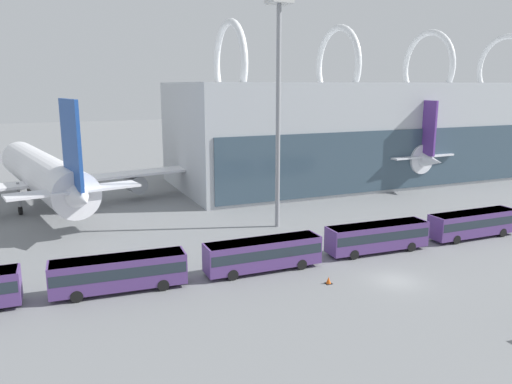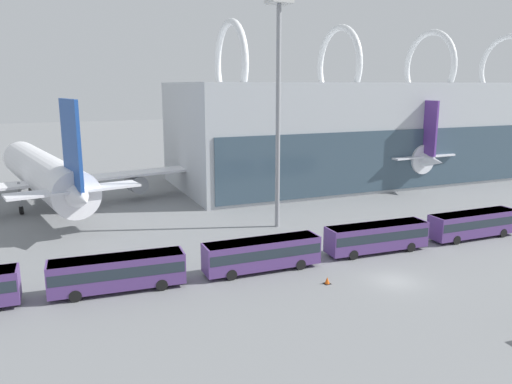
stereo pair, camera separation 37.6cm
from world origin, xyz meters
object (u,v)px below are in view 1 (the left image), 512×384
at_px(shuttle_bus_2, 263,252).
at_px(shuttle_bus_1, 119,271).
at_px(shuttle_bus_4, 473,222).
at_px(floodlight_mast, 278,79).
at_px(airliner_at_gate_near, 44,175).
at_px(traffic_cone_0, 329,280).
at_px(shuttle_bus_3, 377,236).
at_px(airliner_at_gate_far, 359,148).

bearing_deg(shuttle_bus_2, shuttle_bus_1, 178.98).
distance_m(shuttle_bus_4, floodlight_mast, 27.60).
xyz_separation_m(airliner_at_gate_near, shuttle_bus_2, (18.20, -33.36, -3.18)).
xyz_separation_m(shuttle_bus_4, traffic_cone_0, (-22.14, -5.19, -1.48)).
distance_m(airliner_at_gate_near, shuttle_bus_1, 33.50).
distance_m(shuttle_bus_2, shuttle_bus_4, 26.12).
bearing_deg(airliner_at_gate_near, shuttle_bus_2, -162.27).
bearing_deg(shuttle_bus_1, traffic_cone_0, -14.47).
relative_size(shuttle_bus_1, floodlight_mast, 0.42).
distance_m(shuttle_bus_3, shuttle_bus_4, 13.06).
height_order(shuttle_bus_1, shuttle_bus_2, same).
height_order(airliner_at_gate_near, shuttle_bus_2, airliner_at_gate_near).
height_order(shuttle_bus_2, traffic_cone_0, shuttle_bus_2).
relative_size(airliner_at_gate_far, shuttle_bus_3, 3.77).
relative_size(shuttle_bus_4, traffic_cone_0, 18.04).
height_order(airliner_at_gate_far, shuttle_bus_2, airliner_at_gate_far).
xyz_separation_m(airliner_at_gate_far, shuttle_bus_4, (-11.85, -39.68, -3.31)).
height_order(shuttle_bus_4, traffic_cone_0, shuttle_bus_4).
relative_size(shuttle_bus_1, traffic_cone_0, 18.23).
bearing_deg(floodlight_mast, airliner_at_gate_far, 41.43).
bearing_deg(floodlight_mast, shuttle_bus_4, -35.03).
xyz_separation_m(shuttle_bus_2, floodlight_mast, (7.67, 12.99, 15.95)).
bearing_deg(airliner_at_gate_far, airliner_at_gate_near, 92.56).
height_order(shuttle_bus_1, floodlight_mast, floodlight_mast).
bearing_deg(floodlight_mast, shuttle_bus_3, -67.14).
bearing_deg(airliner_at_gate_far, shuttle_bus_4, 159.46).
relative_size(shuttle_bus_1, shuttle_bus_4, 1.01).
relative_size(airliner_at_gate_far, shuttle_bus_1, 3.76).
xyz_separation_m(shuttle_bus_1, shuttle_bus_2, (13.06, -0.41, 0.00)).
height_order(airliner_at_gate_near, shuttle_bus_4, airliner_at_gate_near).
bearing_deg(shuttle_bus_1, shuttle_bus_3, 3.11).
distance_m(shuttle_bus_3, traffic_cone_0, 10.64).
distance_m(airliner_at_gate_far, shuttle_bus_4, 41.54).
bearing_deg(floodlight_mast, shuttle_bus_2, -120.57).
relative_size(airliner_at_gate_far, shuttle_bus_4, 3.80).
height_order(airliner_at_gate_near, traffic_cone_0, airliner_at_gate_near).
xyz_separation_m(airliner_at_gate_far, shuttle_bus_2, (-37.97, -39.73, -3.31)).
height_order(shuttle_bus_1, shuttle_bus_3, same).
relative_size(shuttle_bus_2, shuttle_bus_4, 1.00).
relative_size(shuttle_bus_4, floodlight_mast, 0.42).
xyz_separation_m(airliner_at_gate_far, shuttle_bus_3, (-24.91, -39.53, -3.31)).
height_order(shuttle_bus_3, shuttle_bus_4, same).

